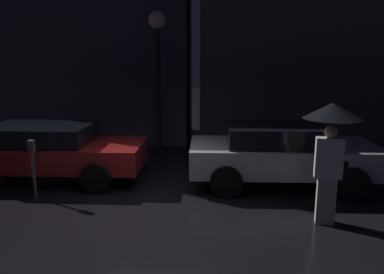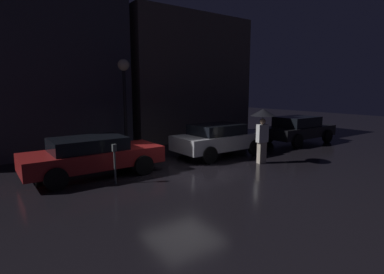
# 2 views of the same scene
# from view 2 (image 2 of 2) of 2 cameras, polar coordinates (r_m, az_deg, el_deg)

# --- Properties ---
(ground_plane) EXTENTS (60.00, 60.00, 0.00)m
(ground_plane) POSITION_cam_2_polar(r_m,az_deg,el_deg) (10.57, -1.72, -6.79)
(ground_plane) COLOR black
(building_facade_left) EXTENTS (8.26, 3.00, 8.29)m
(building_facade_left) POSITION_cam_2_polar(r_m,az_deg,el_deg) (15.14, -28.82, 12.73)
(building_facade_left) COLOR #3D3D47
(building_facade_left) RESTS_ON ground
(building_facade_right) EXTENTS (7.50, 3.00, 7.06)m
(building_facade_right) POSITION_cam_2_polar(r_m,az_deg,el_deg) (18.13, -1.08, 11.09)
(building_facade_right) COLOR #564C47
(building_facade_right) RESTS_ON ground
(parked_car_red) EXTENTS (4.51, 1.99, 1.32)m
(parked_car_red) POSITION_cam_2_polar(r_m,az_deg,el_deg) (10.59, -18.39, -3.24)
(parked_car_red) COLOR maroon
(parked_car_red) RESTS_ON ground
(parked_car_silver) EXTENTS (4.21, 2.01, 1.39)m
(parked_car_silver) POSITION_cam_2_polar(r_m,az_deg,el_deg) (13.16, 5.17, -0.31)
(parked_car_silver) COLOR #B7B7BF
(parked_car_silver) RESTS_ON ground
(parked_car_black) EXTENTS (4.35, 2.04, 1.43)m
(parked_car_black) POSITION_cam_2_polar(r_m,az_deg,el_deg) (17.29, 19.54, 1.48)
(parked_car_black) COLOR black
(parked_car_black) RESTS_ON ground
(pedestrian_with_umbrella) EXTENTS (0.98, 0.98, 2.14)m
(pedestrian_with_umbrella) POSITION_cam_2_polar(r_m,az_deg,el_deg) (11.91, 13.33, 2.73)
(pedestrian_with_umbrella) COLOR beige
(pedestrian_with_umbrella) RESTS_ON ground
(parking_meter) EXTENTS (0.12, 0.10, 1.24)m
(parking_meter) POSITION_cam_2_polar(r_m,az_deg,el_deg) (9.48, -14.52, -4.14)
(parking_meter) COLOR #4C5154
(parking_meter) RESTS_ON ground
(street_lamp_near) EXTENTS (0.50, 0.50, 4.18)m
(street_lamp_near) POSITION_cam_2_polar(r_m,az_deg,el_deg) (13.60, -12.79, 10.06)
(street_lamp_near) COLOR black
(street_lamp_near) RESTS_ON ground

